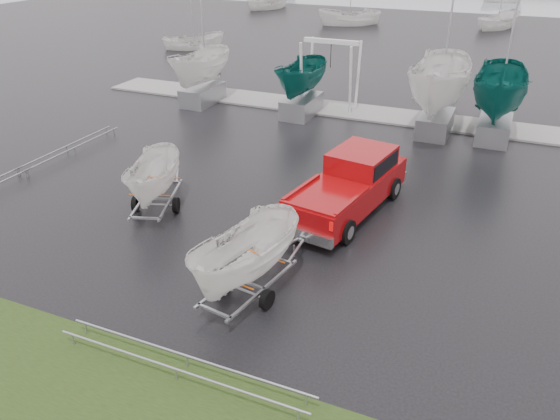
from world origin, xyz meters
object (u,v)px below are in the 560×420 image
object	(u,v)px
pickup_truck	(352,182)
trailer_hitched	(246,213)
trailer_parked	(151,146)
boat_hoist	(330,65)

from	to	relation	value
pickup_truck	trailer_hitched	world-z (taller)	trailer_hitched
trailer_hitched	trailer_parked	xyz separation A→B (m)	(-5.79, 3.68, -0.15)
boat_hoist	pickup_truck	bearing A→B (deg)	-67.57
trailer_parked	boat_hoist	world-z (taller)	trailer_parked
pickup_truck	trailer_parked	bearing A→B (deg)	-146.72
pickup_truck	trailer_hitched	distance (m)	7.02
pickup_truck	trailer_parked	size ratio (longest dim) A/B	1.40
pickup_truck	boat_hoist	xyz separation A→B (m)	(-5.05, 12.23, 1.53)
pickup_truck	trailer_parked	world-z (taller)	trailer_parked
trailer_parked	boat_hoist	size ratio (longest dim) A/B	1.18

